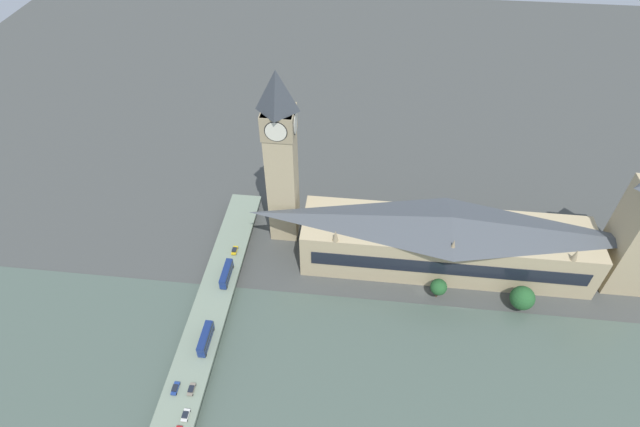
% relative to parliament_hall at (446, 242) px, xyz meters
% --- Properties ---
extents(ground_plane, '(600.00, 600.00, 0.00)m').
position_rel_parliament_hall_xyz_m(ground_plane, '(-15.08, 8.00, -12.76)').
color(ground_plane, '#424442').
extents(river_water, '(63.68, 360.00, 0.30)m').
position_rel_parliament_hall_xyz_m(river_water, '(-52.92, 8.00, -12.61)').
color(river_water, '#47564C').
rests_on(river_water, ground_plane).
extents(parliament_hall, '(24.62, 109.91, 25.68)m').
position_rel_parliament_hall_xyz_m(parliament_hall, '(0.00, 0.00, 0.00)').
color(parliament_hall, tan).
rests_on(parliament_hall, ground_plane).
extents(clock_tower, '(12.17, 12.17, 74.74)m').
position_rel_parliament_hall_xyz_m(clock_tower, '(11.09, 64.44, 27.42)').
color(clock_tower, tan).
rests_on(clock_tower, ground_plane).
extents(road_bridge, '(159.35, 13.00, 4.61)m').
position_rel_parliament_hall_xyz_m(road_bridge, '(-52.92, 84.43, -9.02)').
color(road_bridge, '#5D6A59').
rests_on(road_bridge, ground_plane).
extents(double_decker_bus_lead, '(11.69, 2.62, 5.07)m').
position_rel_parliament_hall_xyz_m(double_decker_bus_lead, '(-48.40, 81.76, -5.37)').
color(double_decker_bus_lead, navy).
rests_on(double_decker_bus_lead, road_bridge).
extents(double_decker_bus_rear, '(11.84, 2.57, 4.62)m').
position_rel_parliament_hall_xyz_m(double_decker_bus_rear, '(-20.19, 81.71, -5.59)').
color(double_decker_bus_rear, navy).
rests_on(double_decker_bus_rear, road_bridge).
extents(car_northbound_lead, '(3.91, 1.94, 1.40)m').
position_rel_parliament_hall_xyz_m(car_northbound_lead, '(-73.58, 81.14, -7.45)').
color(car_northbound_lead, silver).
rests_on(car_northbound_lead, road_bridge).
extents(car_northbound_tail, '(4.38, 1.83, 1.43)m').
position_rel_parliament_hall_xyz_m(car_northbound_tail, '(-65.66, 86.90, -7.43)').
color(car_northbound_tail, navy).
rests_on(car_northbound_tail, road_bridge).
extents(car_southbound_lead, '(4.34, 1.94, 1.51)m').
position_rel_parliament_hall_xyz_m(car_southbound_lead, '(-6.86, 81.95, -7.40)').
color(car_southbound_lead, gold).
rests_on(car_southbound_lead, road_bridge).
extents(car_southbound_tail, '(4.23, 1.84, 1.33)m').
position_rel_parliament_hall_xyz_m(car_southbound_tail, '(-65.37, 81.82, -7.48)').
color(car_southbound_tail, slate).
rests_on(car_southbound_tail, road_bridge).
extents(tree_embankment_near, '(8.82, 8.82, 10.35)m').
position_rel_parliament_hall_xyz_m(tree_embankment_near, '(-18.61, -27.05, -6.83)').
color(tree_embankment_near, brown).
rests_on(tree_embankment_near, ground_plane).
extents(tree_embankment_mid, '(6.23, 6.23, 8.87)m').
position_rel_parliament_hall_xyz_m(tree_embankment_mid, '(-16.76, 2.72, -7.03)').
color(tree_embankment_mid, brown).
rests_on(tree_embankment_mid, ground_plane).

